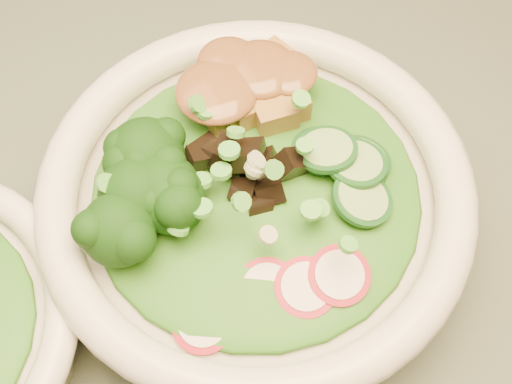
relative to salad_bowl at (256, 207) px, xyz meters
name	(u,v)px	position (x,y,z in m)	size (l,w,h in m)	color
salad_bowl	(256,207)	(0.00, 0.00, 0.00)	(0.31, 0.31, 0.08)	white
lettuce_bed	(256,191)	(0.00, 0.00, 0.02)	(0.23, 0.23, 0.03)	#245612
broccoli_florets	(152,200)	(-0.07, 0.01, 0.04)	(0.09, 0.08, 0.05)	black
radish_slices	(286,286)	(-0.01, -0.07, 0.03)	(0.13, 0.05, 0.02)	maroon
cucumber_slices	(361,163)	(0.07, -0.01, 0.04)	(0.08, 0.08, 0.04)	#99CB71
mushroom_heap	(252,162)	(0.00, 0.01, 0.04)	(0.08, 0.08, 0.05)	black
tofu_cubes	(238,97)	(0.01, 0.07, 0.04)	(0.10, 0.07, 0.04)	olive
peanut_sauce	(237,85)	(0.01, 0.07, 0.05)	(0.08, 0.06, 0.02)	brown
scallion_garnish	(256,170)	(0.00, 0.00, 0.05)	(0.22, 0.22, 0.03)	#54B33F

